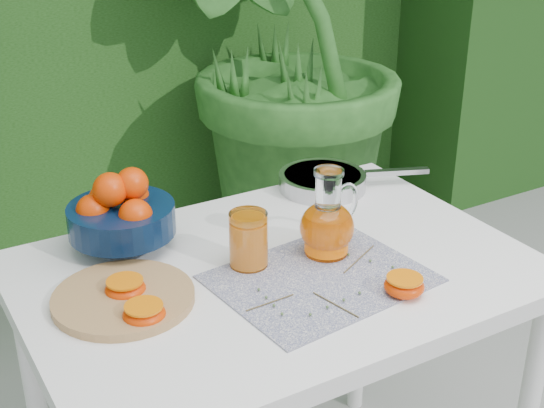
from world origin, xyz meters
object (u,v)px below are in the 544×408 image
cutting_board (123,298)px  saute_pan (324,180)px  white_table (277,301)px  juice_pitcher (328,224)px  fruit_bowl (120,213)px

cutting_board → saute_pan: size_ratio=0.67×
cutting_board → white_table: bearing=-5.4°
white_table → juice_pitcher: juice_pitcher is taller
saute_pan → fruit_bowl: bearing=-175.6°
fruit_bowl → saute_pan: bearing=4.4°
cutting_board → saute_pan: (0.61, 0.25, 0.01)m
cutting_board → fruit_bowl: (0.07, 0.20, 0.07)m
saute_pan → juice_pitcher: bearing=-122.6°
cutting_board → fruit_bowl: fruit_bowl is taller
cutting_board → juice_pitcher: 0.43m
saute_pan → white_table: bearing=-137.1°
white_table → cutting_board: (-0.31, 0.03, 0.09)m
cutting_board → fruit_bowl: 0.23m
white_table → fruit_bowl: size_ratio=3.74×
white_table → cutting_board: size_ratio=3.81×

